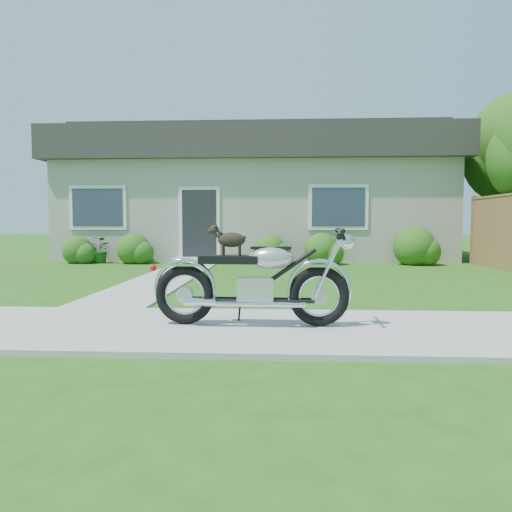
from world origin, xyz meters
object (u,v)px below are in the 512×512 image
(house, at_px, (257,194))
(potted_plant_right, at_px, (318,249))
(motorcycle_with_dog, at_px, (256,281))
(potted_plant_left, at_px, (101,250))

(house, distance_m, potted_plant_right, 4.30)
(potted_plant_right, height_order, motorcycle_with_dog, motorcycle_with_dog)
(potted_plant_left, xyz_separation_m, potted_plant_right, (6.18, 0.00, 0.05))
(motorcycle_with_dog, bearing_deg, potted_plant_left, 121.38)
(house, height_order, potted_plant_left, house)
(potted_plant_left, xyz_separation_m, motorcycle_with_dog, (4.94, -8.47, 0.16))
(potted_plant_left, height_order, motorcycle_with_dog, motorcycle_with_dog)
(potted_plant_right, relative_size, motorcycle_with_dog, 0.38)
(house, relative_size, potted_plant_right, 14.89)
(potted_plant_left, bearing_deg, motorcycle_with_dog, -59.76)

